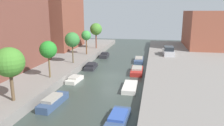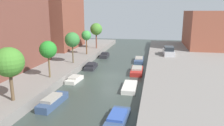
% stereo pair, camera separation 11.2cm
% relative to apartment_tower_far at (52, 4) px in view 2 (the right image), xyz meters
% --- Properties ---
extents(ground_plane, '(84.00, 84.00, 0.00)m').
position_rel_apartment_tower_far_xyz_m(ground_plane, '(16.00, -16.06, -10.43)').
color(ground_plane, '#333D38').
extents(quay_left, '(20.00, 64.00, 1.00)m').
position_rel_apartment_tower_far_xyz_m(quay_left, '(1.00, -16.06, -9.93)').
color(quay_left, gray).
rests_on(quay_left, ground_plane).
extents(quay_right, '(20.00, 64.00, 1.00)m').
position_rel_apartment_tower_far_xyz_m(quay_right, '(31.00, -16.06, -9.93)').
color(quay_right, gray).
rests_on(quay_right, ground_plane).
extents(apartment_tower_far, '(10.00, 12.67, 18.85)m').
position_rel_apartment_tower_far_xyz_m(apartment_tower_far, '(0.00, 0.00, 0.00)').
color(apartment_tower_far, brown).
rests_on(apartment_tower_far, quay_left).
extents(low_block_right, '(10.00, 14.99, 8.04)m').
position_rel_apartment_tower_far_xyz_m(low_block_right, '(34.00, 7.64, -5.41)').
color(low_block_right, brown).
rests_on(low_block_right, quay_right).
extents(street_tree_0, '(2.66, 2.66, 4.94)m').
position_rel_apartment_tower_far_xyz_m(street_tree_0, '(9.46, -28.43, -5.84)').
color(street_tree_0, brown).
rests_on(street_tree_0, quay_left).
extents(street_tree_1, '(2.08, 2.08, 4.53)m').
position_rel_apartment_tower_far_xyz_m(street_tree_1, '(9.46, -21.17, -5.96)').
color(street_tree_1, brown).
rests_on(street_tree_1, quay_left).
extents(street_tree_2, '(2.32, 2.32, 4.83)m').
position_rel_apartment_tower_far_xyz_m(street_tree_2, '(9.46, -13.26, -5.78)').
color(street_tree_2, brown).
rests_on(street_tree_2, quay_left).
extents(street_tree_3, '(1.81, 1.81, 4.48)m').
position_rel_apartment_tower_far_xyz_m(street_tree_3, '(9.46, -6.18, -5.91)').
color(street_tree_3, brown).
rests_on(street_tree_3, quay_left).
extents(street_tree_4, '(2.59, 2.59, 5.47)m').
position_rel_apartment_tower_far_xyz_m(street_tree_4, '(9.46, 0.86, -5.30)').
color(street_tree_4, brown).
rests_on(street_tree_4, quay_left).
extents(parked_car, '(2.07, 4.82, 1.61)m').
position_rel_apartment_tower_far_xyz_m(parked_car, '(24.63, -3.75, -8.75)').
color(parked_car, '#B7B7BC').
rests_on(parked_car, quay_right).
extents(moored_boat_left_1, '(1.49, 4.38, 0.98)m').
position_rel_apartment_tower_far_xyz_m(moored_boat_left_1, '(12.51, -26.72, -10.00)').
color(moored_boat_left_1, '#33476B').
rests_on(moored_boat_left_1, ground_plane).
extents(moored_boat_left_2, '(1.54, 3.16, 0.73)m').
position_rel_apartment_tower_far_xyz_m(moored_boat_left_2, '(11.93, -19.30, -10.11)').
color(moored_boat_left_2, beige).
rests_on(moored_boat_left_2, ground_plane).
extents(moored_boat_left_3, '(1.69, 3.70, 0.90)m').
position_rel_apartment_tower_far_xyz_m(moored_boat_left_3, '(12.16, -12.54, -10.05)').
color(moored_boat_left_3, '#232328').
rests_on(moored_boat_left_3, ground_plane).
extents(moored_boat_left_4, '(1.57, 3.11, 0.91)m').
position_rel_apartment_tower_far_xyz_m(moored_boat_left_4, '(12.32, -3.70, -10.02)').
color(moored_boat_left_4, '#232328').
rests_on(moored_boat_left_4, ground_plane).
extents(moored_boat_right_1, '(1.75, 4.19, 0.67)m').
position_rel_apartment_tower_far_xyz_m(moored_boat_right_1, '(19.25, -28.65, -10.14)').
color(moored_boat_right_1, '#33476B').
rests_on(moored_boat_right_1, ground_plane).
extents(moored_boat_right_2, '(1.62, 4.04, 0.51)m').
position_rel_apartment_tower_far_xyz_m(moored_boat_right_2, '(19.36, -20.77, -10.17)').
color(moored_boat_right_2, beige).
rests_on(moored_boat_right_2, ground_plane).
extents(moored_boat_right_3, '(1.79, 4.40, 0.86)m').
position_rel_apartment_tower_far_xyz_m(moored_boat_right_3, '(19.61, -13.77, -10.05)').
color(moored_boat_right_3, maroon).
rests_on(moored_boat_right_3, ground_plane).
extents(moored_boat_right_4, '(1.76, 4.65, 0.74)m').
position_rel_apartment_tower_far_xyz_m(moored_boat_right_4, '(19.33, -6.07, -10.10)').
color(moored_boat_right_4, '#33476B').
rests_on(moored_boat_right_4, ground_plane).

